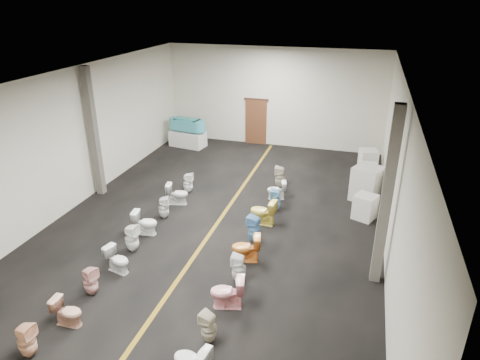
% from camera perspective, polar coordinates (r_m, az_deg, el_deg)
% --- Properties ---
extents(floor, '(16.00, 16.00, 0.00)m').
position_cam_1_polar(floor, '(13.45, -3.13, -5.90)').
color(floor, black).
rests_on(floor, ground).
extents(ceiling, '(16.00, 16.00, 0.00)m').
position_cam_1_polar(ceiling, '(11.90, -3.62, 13.30)').
color(ceiling, black).
rests_on(ceiling, ground).
extents(wall_back, '(10.00, 0.00, 10.00)m').
position_cam_1_polar(wall_back, '(19.90, 4.51, 10.89)').
color(wall_back, beige).
rests_on(wall_back, ground).
extents(wall_left, '(0.00, 16.00, 16.00)m').
position_cam_1_polar(wall_left, '(14.88, -21.89, 4.81)').
color(wall_left, beige).
rests_on(wall_left, ground).
extents(wall_right, '(0.00, 16.00, 16.00)m').
position_cam_1_polar(wall_right, '(11.88, 20.01, 0.52)').
color(wall_right, beige).
rests_on(wall_right, ground).
extents(aisle_stripe, '(0.12, 15.60, 0.01)m').
position_cam_1_polar(aisle_stripe, '(13.45, -3.13, -5.89)').
color(aisle_stripe, '#7F5E12').
rests_on(aisle_stripe, floor).
extents(back_door, '(1.00, 0.10, 2.10)m').
position_cam_1_polar(back_door, '(20.32, 2.14, 7.72)').
color(back_door, '#562D19').
rests_on(back_door, floor).
extents(door_frame, '(1.15, 0.08, 0.10)m').
position_cam_1_polar(door_frame, '(20.06, 2.19, 10.67)').
color(door_frame, '#331C11').
rests_on(door_frame, back_door).
extents(column_left, '(0.25, 0.25, 4.50)m').
position_cam_1_polar(column_left, '(15.49, -18.95, 5.94)').
color(column_left, '#59544C').
rests_on(column_left, floor).
extents(column_right, '(0.25, 0.25, 4.50)m').
position_cam_1_polar(column_right, '(10.48, 18.93, -2.42)').
color(column_right, '#59544C').
rests_on(column_right, floor).
extents(display_table, '(1.73, 1.05, 0.72)m').
position_cam_1_polar(display_table, '(20.28, -6.97, 5.49)').
color(display_table, silver).
rests_on(display_table, floor).
extents(bathtub, '(1.84, 0.86, 0.55)m').
position_cam_1_polar(bathtub, '(20.07, -7.07, 7.41)').
color(bathtub, teal).
rests_on(bathtub, display_table).
extents(appliance_crate_a, '(0.82, 0.82, 0.80)m').
position_cam_1_polar(appliance_crate_a, '(14.16, 16.33, -3.46)').
color(appliance_crate_a, silver).
rests_on(appliance_crate_a, floor).
extents(appliance_crate_b, '(1.17, 1.17, 1.21)m').
position_cam_1_polar(appliance_crate_b, '(15.35, 16.55, -0.47)').
color(appliance_crate_b, beige).
rests_on(appliance_crate_b, floor).
extents(appliance_crate_c, '(0.69, 0.69, 0.77)m').
position_cam_1_polar(appliance_crate_c, '(16.80, 16.57, 0.82)').
color(appliance_crate_c, silver).
rests_on(appliance_crate_c, floor).
extents(appliance_crate_d, '(0.80, 0.80, 0.93)m').
position_cam_1_polar(appliance_crate_d, '(17.87, 16.68, 2.46)').
color(appliance_crate_d, silver).
rests_on(appliance_crate_d, floor).
extents(toilet_left_1, '(0.38, 0.37, 0.78)m').
position_cam_1_polar(toilet_left_1, '(9.88, -26.58, -18.56)').
color(toilet_left_1, '#F9B98D').
rests_on(toilet_left_1, floor).
extents(toilet_left_2, '(0.67, 0.40, 0.67)m').
position_cam_1_polar(toilet_left_2, '(10.33, -22.00, -15.99)').
color(toilet_left_2, tan).
rests_on(toilet_left_2, floor).
extents(toilet_left_3, '(0.43, 0.42, 0.75)m').
position_cam_1_polar(toilet_left_3, '(10.99, -19.32, -12.58)').
color(toilet_left_3, '#E2A69E').
rests_on(toilet_left_3, floor).
extents(toilet_left_4, '(0.76, 0.54, 0.69)m').
position_cam_1_polar(toilet_left_4, '(11.61, -16.01, -10.17)').
color(toilet_left_4, white).
rests_on(toilet_left_4, floor).
extents(toilet_left_5, '(0.41, 0.40, 0.82)m').
position_cam_1_polar(toilet_left_5, '(12.31, -14.23, -7.51)').
color(toilet_left_5, white).
rests_on(toilet_left_5, floor).
extents(toilet_left_6, '(0.78, 0.50, 0.74)m').
position_cam_1_polar(toilet_left_6, '(13.07, -12.53, -5.57)').
color(toilet_left_6, white).
rests_on(toilet_left_6, floor).
extents(toilet_left_7, '(0.43, 0.43, 0.74)m').
position_cam_1_polar(toilet_left_7, '(13.84, -10.14, -3.64)').
color(toilet_left_7, white).
rests_on(toilet_left_7, floor).
extents(toilet_left_8, '(0.80, 0.57, 0.74)m').
position_cam_1_polar(toilet_left_8, '(14.68, -8.35, -1.83)').
color(toilet_left_8, white).
rests_on(toilet_left_8, floor).
extents(toilet_left_9, '(0.37, 0.36, 0.75)m').
position_cam_1_polar(toilet_left_9, '(15.46, -6.95, -0.38)').
color(toilet_left_9, white).
rests_on(toilet_left_9, floor).
extents(toilet_right_2, '(0.41, 0.41, 0.72)m').
position_cam_1_polar(toilet_right_2, '(9.26, -4.19, -19.03)').
color(toilet_right_2, beige).
rests_on(toilet_right_2, floor).
extents(toilet_right_3, '(0.87, 0.62, 0.80)m').
position_cam_1_polar(toilet_right_3, '(10.03, -1.69, -14.75)').
color(toilet_right_3, '#FBA7AC').
rests_on(toilet_right_3, floor).
extents(toilet_right_4, '(0.38, 0.38, 0.78)m').
position_cam_1_polar(toilet_right_4, '(10.80, -0.16, -11.67)').
color(toilet_right_4, white).
rests_on(toilet_right_4, floor).
extents(toilet_right_5, '(0.85, 0.61, 0.79)m').
position_cam_1_polar(toilet_right_5, '(11.54, 0.81, -9.06)').
color(toilet_right_5, orange).
rests_on(toilet_right_5, floor).
extents(toilet_right_6, '(0.46, 0.46, 0.84)m').
position_cam_1_polar(toilet_right_6, '(12.36, 1.95, -6.54)').
color(toilet_right_6, '#5F97CD').
rests_on(toilet_right_6, floor).
extents(toilet_right_7, '(0.85, 0.54, 0.83)m').
position_cam_1_polar(toilet_right_7, '(13.28, 3.09, -4.27)').
color(toilet_right_7, '#F5DD54').
rests_on(toilet_right_7, floor).
extents(toilet_right_8, '(0.41, 0.41, 0.77)m').
position_cam_1_polar(toilet_right_8, '(14.12, 4.77, -2.66)').
color(toilet_right_8, '#79B8DC').
rests_on(toilet_right_8, floor).
extents(toilet_right_9, '(0.73, 0.53, 0.67)m').
position_cam_1_polar(toilet_right_9, '(14.95, 4.89, -1.34)').
color(toilet_right_9, white).
rests_on(toilet_right_9, floor).
extents(toilet_right_10, '(0.42, 0.41, 0.84)m').
position_cam_1_polar(toilet_right_10, '(15.79, 5.37, 0.39)').
color(toilet_right_10, beige).
rests_on(toilet_right_10, floor).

